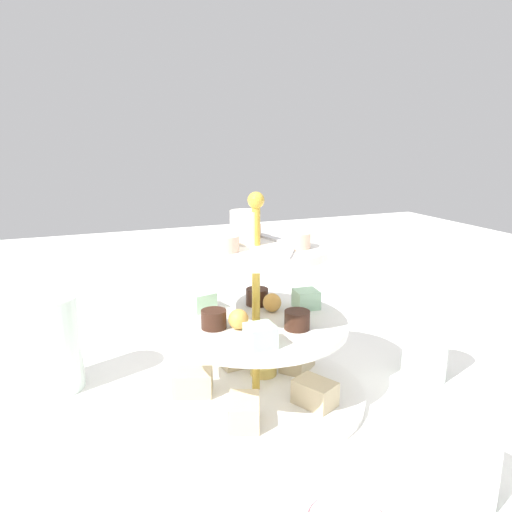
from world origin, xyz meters
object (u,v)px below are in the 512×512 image
object	(u,v)px
tiered_serving_stand	(256,339)
water_glass_short_left	(462,463)
water_glass_mid_back	(425,345)
butter_knife_left	(242,311)
water_glass_tall_right	(54,343)

from	to	relation	value
tiered_serving_stand	water_glass_short_left	size ratio (longest dim) A/B	3.66
tiered_serving_stand	water_glass_mid_back	world-z (taller)	tiered_serving_stand
water_glass_short_left	butter_knife_left	bearing A→B (deg)	1.27
tiered_serving_stand	water_glass_mid_back	bearing A→B (deg)	-99.71
butter_knife_left	water_glass_mid_back	size ratio (longest dim) A/B	1.80
water_glass_tall_right	butter_knife_left	xyz separation A→B (m)	(0.18, -0.33, -0.06)
water_glass_tall_right	water_glass_mid_back	xyz separation A→B (m)	(-0.16, -0.47, -0.02)
water_glass_tall_right	tiered_serving_stand	bearing A→B (deg)	-116.62
tiered_serving_stand	butter_knife_left	bearing A→B (deg)	-16.99
tiered_serving_stand	water_glass_mid_back	distance (m)	0.24
water_glass_tall_right	butter_knife_left	distance (m)	0.38
butter_knife_left	water_glass_tall_right	bearing A→B (deg)	39.13
water_glass_tall_right	water_glass_mid_back	distance (m)	0.49
tiered_serving_stand	water_glass_short_left	xyz separation A→B (m)	(-0.24, -0.10, -0.04)
water_glass_tall_right	water_glass_mid_back	bearing A→B (deg)	-108.61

